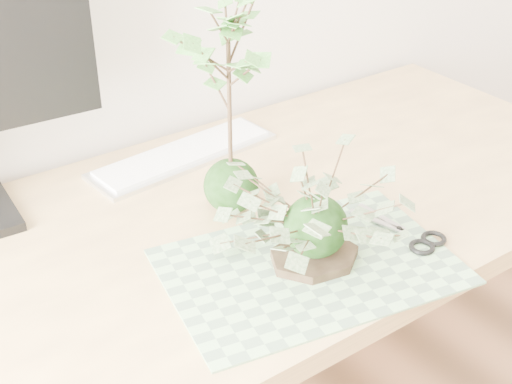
% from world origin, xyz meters
% --- Properties ---
extents(desk, '(1.60, 0.70, 0.74)m').
position_xyz_m(desk, '(0.02, 1.23, 0.65)').
color(desk, tan).
rests_on(desk, ground_plane).
extents(cutting_mat, '(0.50, 0.38, 0.00)m').
position_xyz_m(cutting_mat, '(0.03, 1.04, 0.74)').
color(cutting_mat, '#516E54').
rests_on(cutting_mat, desk).
extents(stone_dish, '(0.18, 0.18, 0.01)m').
position_xyz_m(stone_dish, '(0.05, 1.04, 0.75)').
color(stone_dish, black).
rests_on(stone_dish, cutting_mat).
extents(ivy_kokedama, '(0.32, 0.32, 0.20)m').
position_xyz_m(ivy_kokedama, '(0.05, 1.04, 0.86)').
color(ivy_kokedama, black).
rests_on(ivy_kokedama, stone_dish).
extents(maple_kokedama, '(0.26, 0.26, 0.41)m').
position_xyz_m(maple_kokedama, '(0.03, 1.25, 1.03)').
color(maple_kokedama, black).
rests_on(maple_kokedama, desk).
extents(keyboard, '(0.41, 0.16, 0.02)m').
position_xyz_m(keyboard, '(0.05, 1.47, 0.75)').
color(keyboard, silver).
rests_on(keyboard, desk).
extents(scissors, '(0.08, 0.18, 0.01)m').
position_xyz_m(scissors, '(0.22, 0.99, 0.75)').
color(scissors, '#959596').
rests_on(scissors, cutting_mat).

